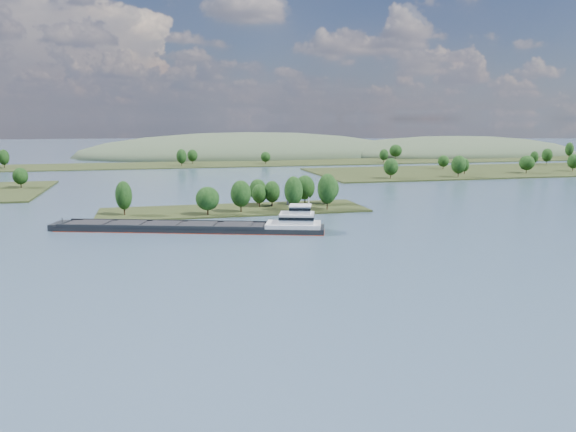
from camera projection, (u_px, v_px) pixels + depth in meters
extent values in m
plane|color=#354B5C|center=(266.00, 245.00, 155.24)|extent=(1800.00, 1800.00, 0.00)
cube|color=#232D14|center=(234.00, 211.00, 212.68)|extent=(100.00, 30.00, 1.20)
cylinder|color=black|center=(294.00, 205.00, 208.26)|extent=(0.50, 0.50, 4.24)
ellipsoid|color=black|center=(294.00, 191.00, 207.34)|extent=(6.99, 6.99, 10.89)
cylinder|color=black|center=(258.00, 200.00, 223.95)|extent=(0.50, 0.50, 3.34)
ellipsoid|color=black|center=(258.00, 190.00, 223.23)|extent=(7.00, 7.00, 8.58)
cylinder|color=black|center=(241.00, 207.00, 205.78)|extent=(0.50, 0.50, 3.83)
ellipsoid|color=black|center=(241.00, 194.00, 204.95)|extent=(7.65, 7.65, 9.86)
cylinder|color=black|center=(259.00, 203.00, 217.96)|extent=(0.50, 0.50, 2.91)
ellipsoid|color=black|center=(259.00, 194.00, 217.33)|extent=(5.96, 5.96, 7.47)
cylinder|color=black|center=(208.00, 210.00, 199.76)|extent=(0.50, 0.50, 3.31)
ellipsoid|color=black|center=(208.00, 198.00, 199.04)|extent=(8.49, 8.49, 8.51)
cylinder|color=black|center=(124.00, 210.00, 199.05)|extent=(0.50, 0.50, 4.00)
ellipsoid|color=black|center=(124.00, 195.00, 198.18)|extent=(5.89, 5.89, 10.29)
cylinder|color=black|center=(272.00, 202.00, 218.74)|extent=(0.50, 0.50, 3.30)
ellipsoid|color=black|center=(272.00, 192.00, 218.02)|extent=(6.35, 6.35, 8.48)
cylinder|color=black|center=(330.00, 199.00, 225.74)|extent=(0.50, 0.50, 3.52)
ellipsoid|color=black|center=(330.00, 188.00, 224.97)|extent=(7.12, 7.12, 9.06)
cylinder|color=black|center=(327.00, 204.00, 211.21)|extent=(0.50, 0.50, 4.46)
ellipsoid|color=black|center=(327.00, 189.00, 210.24)|extent=(7.48, 7.48, 11.47)
cylinder|color=black|center=(305.00, 200.00, 224.28)|extent=(0.50, 0.50, 3.82)
ellipsoid|color=black|center=(305.00, 187.00, 223.45)|extent=(7.94, 7.94, 9.82)
cylinder|color=black|center=(21.00, 184.00, 277.15)|extent=(0.50, 0.50, 3.24)
ellipsoid|color=black|center=(20.00, 176.00, 276.45)|extent=(7.38, 7.38, 8.34)
cube|color=#232D14|center=(545.00, 170.00, 381.28)|extent=(320.00, 90.00, 1.60)
cylinder|color=black|center=(391.00, 175.00, 319.70)|extent=(0.50, 0.50, 3.78)
ellipsoid|color=black|center=(391.00, 167.00, 318.88)|extent=(8.45, 8.45, 9.73)
cylinder|color=black|center=(547.00, 162.00, 419.90)|extent=(0.50, 0.50, 3.89)
ellipsoid|color=black|center=(547.00, 155.00, 419.05)|extent=(7.77, 7.77, 10.01)
cylinder|color=black|center=(573.00, 169.00, 363.39)|extent=(0.50, 0.50, 3.63)
ellipsoid|color=black|center=(573.00, 161.00, 362.60)|extent=(7.58, 7.58, 9.34)
cylinder|color=black|center=(526.00, 170.00, 351.45)|extent=(0.50, 0.50, 3.61)
ellipsoid|color=black|center=(527.00, 163.00, 350.67)|extent=(9.51, 9.51, 9.28)
cylinder|color=black|center=(458.00, 173.00, 327.61)|extent=(0.50, 0.50, 4.13)
ellipsoid|color=black|center=(459.00, 165.00, 326.71)|extent=(8.64, 8.64, 10.62)
cylinder|color=black|center=(465.00, 171.00, 345.69)|extent=(0.50, 0.50, 3.13)
ellipsoid|color=black|center=(465.00, 165.00, 345.01)|extent=(5.44, 5.44, 8.06)
cylinder|color=black|center=(443.00, 167.00, 379.64)|extent=(0.50, 0.50, 3.09)
ellipsoid|color=black|center=(443.00, 161.00, 378.97)|extent=(7.54, 7.54, 7.94)
cylinder|color=black|center=(534.00, 163.00, 410.29)|extent=(0.50, 0.50, 3.42)
ellipsoid|color=black|center=(534.00, 157.00, 409.55)|extent=(5.91, 5.91, 8.79)
cube|color=#232D14|center=(192.00, 165.00, 423.26)|extent=(900.00, 60.00, 1.20)
cylinder|color=black|center=(384.00, 160.00, 439.91)|extent=(0.50, 0.50, 3.45)
ellipsoid|color=black|center=(384.00, 155.00, 439.17)|extent=(7.14, 7.14, 8.87)
cylinder|color=black|center=(193.00, 161.00, 427.31)|extent=(0.50, 0.50, 3.59)
ellipsoid|color=black|center=(192.00, 155.00, 426.53)|extent=(7.84, 7.84, 9.23)
cylinder|color=black|center=(569.00, 156.00, 487.11)|extent=(0.50, 0.50, 4.53)
ellipsoid|color=black|center=(569.00, 149.00, 486.13)|extent=(7.05, 7.05, 11.65)
cylinder|color=black|center=(395.00, 157.00, 477.02)|extent=(0.50, 0.50, 4.06)
ellipsoid|color=black|center=(396.00, 151.00, 476.14)|extent=(10.75, 10.75, 10.44)
cylinder|color=black|center=(4.00, 165.00, 389.73)|extent=(0.50, 0.50, 4.26)
ellipsoid|color=black|center=(4.00, 157.00, 388.80)|extent=(7.43, 7.43, 10.95)
cylinder|color=black|center=(266.00, 162.00, 426.49)|extent=(0.50, 0.50, 3.04)
ellipsoid|color=black|center=(266.00, 157.00, 425.83)|extent=(7.64, 7.64, 7.81)
cylinder|color=black|center=(182.00, 163.00, 404.99)|extent=(0.50, 0.50, 4.08)
ellipsoid|color=black|center=(182.00, 156.00, 404.11)|extent=(7.36, 7.36, 10.48)
ellipsoid|color=#374630|center=(454.00, 154.00, 551.01)|extent=(260.00, 140.00, 36.00)
ellipsoid|color=#374630|center=(248.00, 156.00, 533.00)|extent=(320.00, 160.00, 44.00)
cube|color=black|center=(190.00, 229.00, 174.73)|extent=(82.44, 35.52, 2.29)
cube|color=#9C2811|center=(190.00, 230.00, 174.81)|extent=(82.70, 35.78, 0.26)
cube|color=black|center=(169.00, 221.00, 180.09)|extent=(61.53, 20.25, 0.83)
cube|color=black|center=(159.00, 227.00, 170.07)|extent=(61.53, 20.25, 0.83)
cube|color=black|center=(164.00, 224.00, 175.11)|extent=(62.31, 28.12, 0.31)
cube|color=black|center=(93.00, 222.00, 176.70)|extent=(11.54, 11.00, 0.36)
cube|color=black|center=(128.00, 223.00, 175.88)|extent=(11.54, 11.00, 0.36)
cube|color=black|center=(164.00, 223.00, 175.05)|extent=(11.54, 11.00, 0.36)
cube|color=black|center=(200.00, 224.00, 174.23)|extent=(11.54, 11.00, 0.36)
cube|color=black|center=(236.00, 224.00, 173.40)|extent=(11.54, 11.00, 0.36)
cube|color=black|center=(59.00, 226.00, 177.70)|extent=(5.85, 9.87, 2.08)
cylinder|color=black|center=(62.00, 221.00, 177.37)|extent=(0.31, 0.31, 2.29)
cube|color=silver|center=(293.00, 225.00, 172.10)|extent=(18.92, 14.63, 1.25)
cube|color=silver|center=(297.00, 218.00, 171.67)|extent=(12.47, 11.13, 3.12)
cube|color=black|center=(297.00, 217.00, 171.60)|extent=(12.73, 11.39, 0.94)
cube|color=silver|center=(300.00, 209.00, 171.13)|extent=(7.86, 7.86, 2.29)
cube|color=black|center=(300.00, 208.00, 171.06)|extent=(8.13, 8.13, 0.83)
cube|color=silver|center=(300.00, 205.00, 170.92)|extent=(8.39, 8.39, 0.21)
cylinder|color=silver|center=(309.00, 201.00, 170.52)|extent=(0.26, 0.26, 2.71)
cylinder|color=black|center=(287.00, 203.00, 174.25)|extent=(0.66, 0.66, 1.25)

